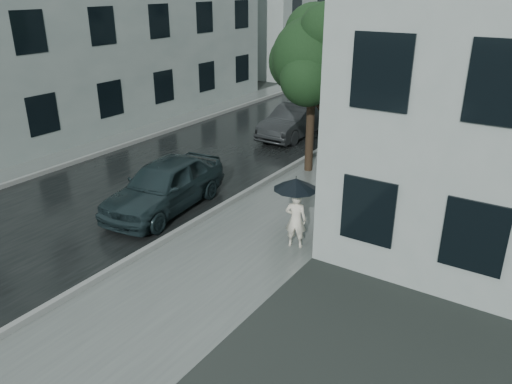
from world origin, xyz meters
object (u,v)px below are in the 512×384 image
Objects in this scene: pedestrian at (296,220)px; car_far at (295,121)px; car_near at (165,185)px; street_tree at (315,57)px; lamp_post at (384,63)px.

pedestrian reaches higher than car_far.
car_near is at bearing -15.04° from pedestrian.
street_tree is (-2.34, 5.31, 3.21)m from pedestrian.
street_tree is 1.29× the size of car_near.
car_near reaches higher than pedestrian.
street_tree reaches higher than car_near.
lamp_post reaches higher than pedestrian.
lamp_post is 4.71m from car_far.
street_tree is at bearing -53.18° from car_far.
pedestrian is at bearing -4.90° from car_near.
lamp_post is (-2.21, 11.83, 2.24)m from pedestrian.
pedestrian is at bearing -86.61° from lamp_post.
car_far is at bearing -137.20° from lamp_post.
car_far is at bearing 126.78° from street_tree.
street_tree is at bearing -82.31° from pedestrian.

